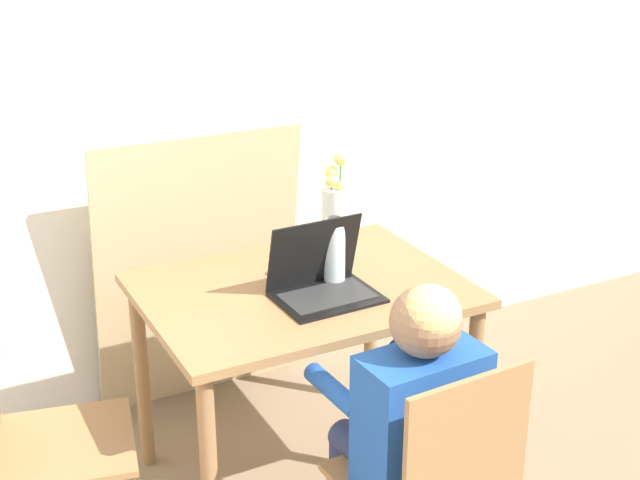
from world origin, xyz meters
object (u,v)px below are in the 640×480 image
at_px(person_seated, 411,405).
at_px(flower_vase, 336,212).
at_px(laptop, 322,279).
at_px(chair_spare, 14,405).
at_px(water_bottle, 335,252).

relative_size(person_seated, flower_vase, 2.95).
bearing_deg(laptop, chair_spare, 174.88).
height_order(person_seated, water_bottle, person_seated).
bearing_deg(flower_vase, water_bottle, -118.78).
distance_m(person_seated, flower_vase, 0.94).
relative_size(chair_spare, laptop, 2.65).
bearing_deg(water_bottle, flower_vase, 61.22).
distance_m(person_seated, laptop, 0.56).
bearing_deg(chair_spare, water_bottle, -77.93).
bearing_deg(chair_spare, laptop, -81.65).
bearing_deg(person_seated, water_bottle, -101.26).
distance_m(chair_spare, laptop, 0.97).
height_order(flower_vase, water_bottle, flower_vase).
bearing_deg(flower_vase, chair_spare, -166.76).
height_order(chair_spare, flower_vase, flower_vase).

